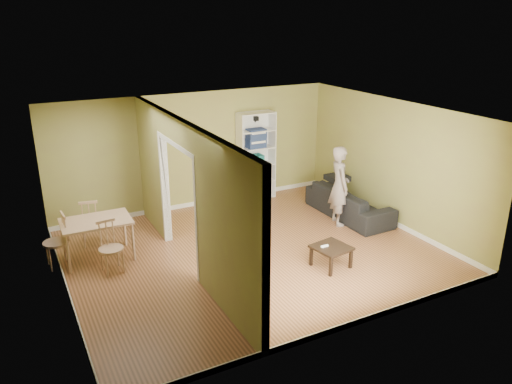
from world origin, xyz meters
TOP-DOWN VIEW (x-y plane):
  - room_shell at (0.00, 0.00)m, footprint 6.50×6.50m
  - partition at (-1.20, 0.00)m, footprint 0.22×5.50m
  - wall_speaker at (1.50, 2.69)m, footprint 0.10×0.10m
  - sofa at (2.70, 0.60)m, footprint 2.19×0.96m
  - person at (2.24, 0.39)m, footprint 0.84×0.73m
  - bookshelf at (1.43, 2.61)m, footprint 0.87×0.38m
  - paper_box_navy_a at (1.40, 2.56)m, footprint 0.43×0.28m
  - paper_box_teal at (1.36, 2.56)m, footprint 0.44×0.29m
  - paper_box_navy_b at (1.43, 2.56)m, footprint 0.43×0.28m
  - paper_box_navy_c at (1.43, 2.56)m, footprint 0.43×0.28m
  - coffee_table at (0.98, -1.13)m, footprint 0.58×0.58m
  - game_controller at (0.87, -1.08)m, footprint 0.14×0.04m
  - dining_table at (-2.55, 1.07)m, footprint 1.20×0.80m
  - chair_left at (-3.24, 1.10)m, footprint 0.47×0.47m
  - chair_near at (-2.44, 0.46)m, footprint 0.46×0.46m
  - chair_far at (-2.55, 1.74)m, footprint 0.50×0.50m

SIDE VIEW (x-z plane):
  - coffee_table at x=0.98m, z-range 0.14..0.52m
  - game_controller at x=0.87m, z-range 0.39..0.42m
  - sofa at x=2.70m, z-range 0.00..0.83m
  - chair_near at x=-2.44m, z-range 0.00..0.91m
  - chair_far at x=-2.55m, z-range 0.00..0.95m
  - chair_left at x=-3.24m, z-range 0.00..0.96m
  - paper_box_navy_a at x=1.40m, z-range 0.44..0.66m
  - dining_table at x=-2.55m, z-range 0.30..1.04m
  - paper_box_teal at x=1.36m, z-range 0.85..1.07m
  - person at x=2.24m, z-range 0.00..1.97m
  - bookshelf at x=1.43m, z-range 0.00..2.08m
  - room_shell at x=0.00m, z-range -1.95..4.55m
  - partition at x=-1.20m, z-range 0.00..2.60m
  - paper_box_navy_b at x=1.43m, z-range 1.25..1.47m
  - paper_box_navy_c at x=1.43m, z-range 1.47..1.69m
  - wall_speaker at x=1.50m, z-range 1.85..1.95m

